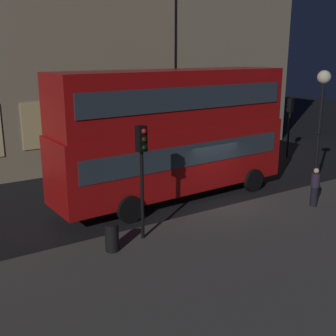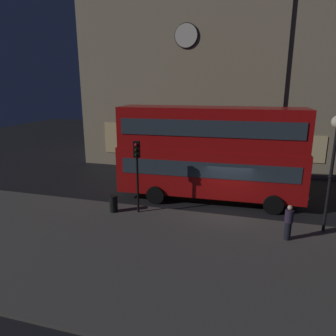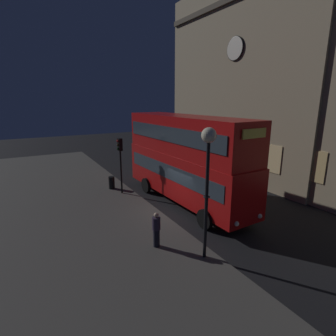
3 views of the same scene
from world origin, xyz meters
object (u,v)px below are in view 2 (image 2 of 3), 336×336
(double_decker_bus, at_px, (210,150))
(pedestrian, at_px, (289,222))
(street_lamp, at_px, (335,142))
(traffic_light_near_kerb, at_px, (137,162))
(litter_bin, at_px, (114,204))

(double_decker_bus, xyz_separation_m, pedestrian, (4.21, -4.21, -2.18))
(double_decker_bus, distance_m, pedestrian, 6.34)
(street_lamp, bearing_deg, pedestrian, -141.48)
(pedestrian, bearing_deg, traffic_light_near_kerb, 71.99)
(traffic_light_near_kerb, bearing_deg, litter_bin, -174.84)
(street_lamp, xyz_separation_m, litter_bin, (-10.61, -0.61, -3.80))
(street_lamp, bearing_deg, traffic_light_near_kerb, -178.06)
(double_decker_bus, relative_size, litter_bin, 12.00)
(double_decker_bus, relative_size, pedestrian, 6.77)
(double_decker_bus, bearing_deg, pedestrian, -47.36)
(double_decker_bus, distance_m, street_lamp, 6.70)
(street_lamp, height_order, litter_bin, street_lamp)
(traffic_light_near_kerb, distance_m, pedestrian, 7.88)
(litter_bin, bearing_deg, street_lamp, 3.32)
(litter_bin, bearing_deg, double_decker_bus, 36.42)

